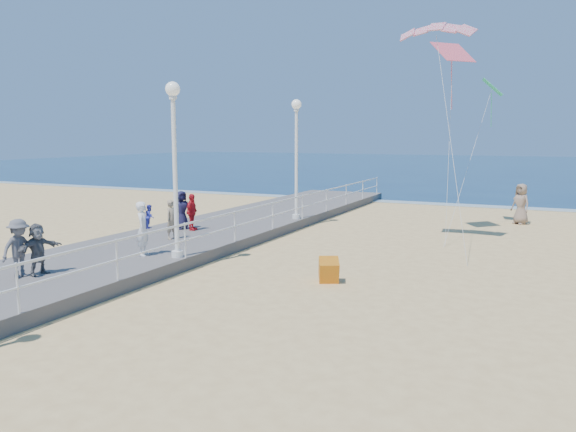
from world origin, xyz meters
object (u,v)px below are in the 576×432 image
at_px(lamp_post_far, 296,146).
at_px(spectator_5, 38,249).
at_px(spectator_2, 19,248).
at_px(beach_walker_c, 521,204).
at_px(spectator_4, 182,210).
at_px(spectator_6, 172,220).
at_px(spectator_3, 192,212).
at_px(box_kite, 329,272).
at_px(toddler_held, 150,217).
at_px(woman_holding_toddler, 143,229).
at_px(lamp_post_mid, 174,151).

xyz_separation_m(lamp_post_far, spectator_5, (-2.06, -12.41, -2.56)).
height_order(spectator_2, spectator_5, spectator_2).
height_order(spectator_5, beach_walker_c, beach_walker_c).
bearing_deg(spectator_4, spectator_6, -122.10).
relative_size(spectator_3, box_kite, 2.43).
distance_m(lamp_post_far, toddler_held, 9.36).
bearing_deg(box_kite, beach_walker_c, 47.27).
height_order(spectator_2, spectator_3, spectator_2).
bearing_deg(woman_holding_toddler, box_kite, -104.88).
xyz_separation_m(toddler_held, spectator_3, (-1.52, 4.45, -0.50)).
relative_size(spectator_4, box_kite, 2.58).
distance_m(spectator_2, box_kite, 8.36).
bearing_deg(spectator_6, spectator_2, -175.93).
bearing_deg(spectator_5, box_kite, -53.74).
distance_m(spectator_3, spectator_4, 0.56).
distance_m(lamp_post_mid, spectator_6, 4.09).
bearing_deg(lamp_post_mid, lamp_post_far, 90.00).
bearing_deg(toddler_held, spectator_4, 2.06).
distance_m(toddler_held, spectator_6, 2.83).
bearing_deg(spectator_3, beach_walker_c, -59.65).
height_order(lamp_post_mid, spectator_3, lamp_post_mid).
distance_m(lamp_post_mid, lamp_post_far, 9.00).
xyz_separation_m(spectator_3, spectator_4, (-0.55, 0.10, 0.04)).
distance_m(spectator_6, beach_walker_c, 16.32).
xyz_separation_m(spectator_3, spectator_6, (0.44, -1.89, -0.01)).
relative_size(spectator_5, beach_walker_c, 0.73).
bearing_deg(beach_walker_c, lamp_post_mid, -84.98).
bearing_deg(lamp_post_far, spectator_2, -100.13).
height_order(lamp_post_mid, beach_walker_c, lamp_post_mid).
height_order(spectator_4, box_kite, spectator_4).
distance_m(lamp_post_mid, spectator_4, 5.93).
bearing_deg(beach_walker_c, spectator_5, -84.71).
distance_m(woman_holding_toddler, toddler_held, 0.43).
bearing_deg(spectator_4, spectator_3, -68.51).
bearing_deg(woman_holding_toddler, spectator_6, -3.40).
height_order(lamp_post_mid, spectator_4, lamp_post_mid).
height_order(toddler_held, box_kite, toddler_held).
relative_size(beach_walker_c, box_kite, 3.19).
xyz_separation_m(spectator_6, beach_walker_c, (11.20, 11.87, -0.16)).
bearing_deg(lamp_post_far, toddler_held, -95.94).
bearing_deg(spectator_5, lamp_post_mid, -24.83).
bearing_deg(beach_walker_c, toddler_held, -87.42).
height_order(spectator_6, box_kite, spectator_6).
bearing_deg(spectator_5, woman_holding_toddler, -10.60).
bearing_deg(toddler_held, lamp_post_mid, -107.28).
bearing_deg(spectator_2, woman_holding_toddler, -12.52).
height_order(toddler_held, spectator_3, toddler_held).
xyz_separation_m(woman_holding_toddler, spectator_6, (-0.93, 2.71, -0.14)).
bearing_deg(spectator_6, woman_holding_toddler, -154.57).
relative_size(spectator_3, spectator_6, 1.02).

